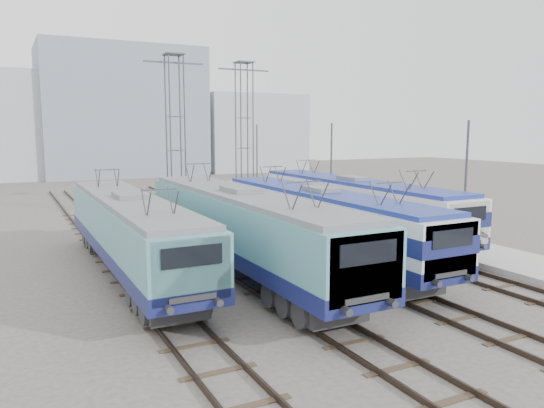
% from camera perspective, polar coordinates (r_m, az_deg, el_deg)
% --- Properties ---
extents(ground, '(160.00, 160.00, 0.00)m').
position_cam_1_polar(ground, '(21.43, 7.50, -9.84)').
color(ground, '#514C47').
extents(platform, '(4.00, 70.00, 0.30)m').
position_cam_1_polar(platform, '(33.63, 14.19, -3.20)').
color(platform, '#9E9E99').
rests_on(platform, ground).
extents(locomotive_far_left, '(2.76, 17.44, 3.28)m').
position_cam_1_polar(locomotive_far_left, '(24.27, -14.93, -2.62)').
color(locomotive_far_left, '#161B52').
rests_on(locomotive_far_left, ground).
extents(locomotive_center_left, '(2.94, 18.61, 3.50)m').
position_cam_1_polar(locomotive_center_left, '(23.64, -3.13, -2.31)').
color(locomotive_center_left, '#161B52').
rests_on(locomotive_center_left, ground).
extents(locomotive_center_right, '(2.75, 17.37, 3.27)m').
position_cam_1_polar(locomotive_center_right, '(26.23, 5.40, -1.51)').
color(locomotive_center_right, '#161B52').
rests_on(locomotive_center_right, ground).
extents(locomotive_far_right, '(2.80, 17.68, 3.32)m').
position_cam_1_polar(locomotive_far_right, '(31.63, 8.88, 0.13)').
color(locomotive_far_right, '#161B52').
rests_on(locomotive_far_right, ground).
extents(catenary_tower_west, '(4.50, 1.20, 12.00)m').
position_cam_1_polar(catenary_tower_west, '(40.49, -10.34, 8.02)').
color(catenary_tower_west, '#3F4247').
rests_on(catenary_tower_west, ground).
extents(catenary_tower_east, '(4.50, 1.20, 12.00)m').
position_cam_1_polar(catenary_tower_east, '(44.62, -2.99, 8.13)').
color(catenary_tower_east, '#3F4247').
rests_on(catenary_tower_east, ground).
extents(mast_front, '(0.12, 0.12, 7.00)m').
position_cam_1_polar(mast_front, '(27.76, 20.06, 1.23)').
color(mast_front, '#3F4247').
rests_on(mast_front, ground).
extents(mast_mid, '(0.12, 0.12, 7.00)m').
position_cam_1_polar(mast_mid, '(36.95, 6.37, 3.24)').
color(mast_mid, '#3F4247').
rests_on(mast_mid, ground).
extents(mast_rear, '(0.12, 0.12, 7.00)m').
position_cam_1_polar(mast_rear, '(47.42, -1.62, 4.33)').
color(mast_rear, '#3F4247').
rests_on(mast_rear, ground).
extents(building_center, '(22.00, 14.00, 18.00)m').
position_cam_1_polar(building_center, '(80.35, -15.91, 9.46)').
color(building_center, gray).
rests_on(building_center, ground).
extents(building_east, '(16.00, 12.00, 12.00)m').
position_cam_1_polar(building_east, '(86.46, -2.60, 7.65)').
color(building_east, '#A3AAB4').
rests_on(building_east, ground).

